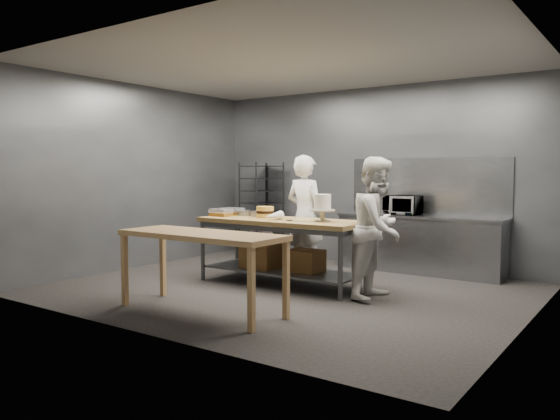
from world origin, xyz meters
name	(u,v)px	position (x,y,z in m)	size (l,w,h in m)	color
ground	(288,289)	(0.00, 0.00, 0.00)	(6.00, 6.00, 0.00)	black
back_wall	(371,176)	(0.00, 2.50, 1.50)	(6.00, 0.04, 3.00)	#4C4F54
work_table	(281,244)	(-0.24, 0.18, 0.57)	(2.40, 0.90, 0.92)	olive
near_counter	(201,240)	(-0.12, -1.55, 0.81)	(2.00, 0.70, 0.90)	#A17842
back_counter	(419,244)	(1.00, 2.18, 0.45)	(2.60, 0.60, 0.90)	slate
splashback_panel	(427,186)	(1.00, 2.48, 1.35)	(2.60, 0.02, 0.90)	slate
speed_rack	(261,210)	(-2.04, 2.10, 0.86)	(0.77, 0.80, 1.75)	black
chef_behind	(305,216)	(-0.29, 0.89, 0.91)	(0.67, 0.44, 1.83)	white
chef_right	(378,228)	(1.21, 0.22, 0.88)	(0.86, 0.67, 1.76)	silver
microwave	(403,205)	(0.72, 2.18, 1.05)	(0.54, 0.37, 0.30)	black
frosted_cake_stand	(323,205)	(0.42, 0.19, 1.14)	(0.34, 0.34, 0.36)	#ADA58B
layer_cake	(265,212)	(-0.57, 0.25, 1.00)	(0.25, 0.25, 0.16)	gold
cake_pans	(246,213)	(-1.04, 0.40, 0.96)	(0.77, 0.38, 0.07)	gray
piping_bag	(273,216)	(-0.22, -0.04, 0.98)	(0.12, 0.12, 0.38)	white
offset_spatula	(295,221)	(0.11, 0.01, 0.93)	(0.37, 0.02, 0.02)	slate
pastry_clamshells	(227,212)	(-1.26, 0.22, 0.98)	(0.31, 0.49, 0.11)	#9D671F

